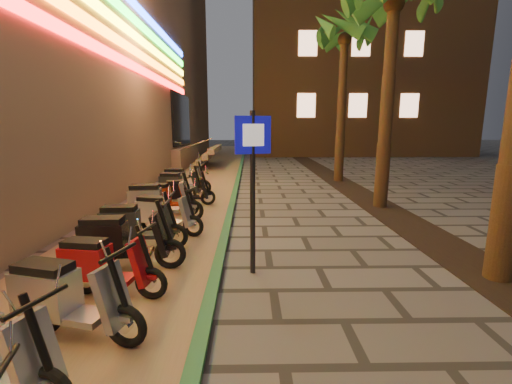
{
  "coord_description": "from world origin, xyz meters",
  "views": [
    {
      "loc": [
        -0.34,
        -3.04,
        2.39
      ],
      "look_at": [
        -0.23,
        3.19,
        1.2
      ],
      "focal_mm": 24.0,
      "sensor_mm": 36.0,
      "label": 1
    }
  ],
  "objects_px": {
    "scooter_7": "(134,225)",
    "scooter_8": "(162,213)",
    "scooter_9": "(157,201)",
    "scooter_4": "(65,297)",
    "scooter_10": "(165,197)",
    "scooter_11": "(184,192)",
    "scooter_13": "(182,180)",
    "scooter_6": "(120,240)",
    "scooter_5": "(102,265)",
    "pedestrian_sign": "(253,171)",
    "scooter_12": "(178,184)"
  },
  "relations": [
    {
      "from": "scooter_9",
      "to": "scooter_11",
      "type": "xyz_separation_m",
      "value": [
        0.34,
        1.81,
        -0.1
      ]
    },
    {
      "from": "scooter_9",
      "to": "scooter_4",
      "type": "bearing_deg",
      "value": -94.04
    },
    {
      "from": "scooter_11",
      "to": "scooter_13",
      "type": "xyz_separation_m",
      "value": [
        -0.47,
        1.98,
        0.06
      ]
    },
    {
      "from": "scooter_12",
      "to": "scooter_6",
      "type": "bearing_deg",
      "value": -79.57
    },
    {
      "from": "scooter_7",
      "to": "pedestrian_sign",
      "type": "bearing_deg",
      "value": -29.0
    },
    {
      "from": "scooter_8",
      "to": "scooter_9",
      "type": "bearing_deg",
      "value": 127.33
    },
    {
      "from": "pedestrian_sign",
      "to": "scooter_9",
      "type": "distance_m",
      "value": 4.03
    },
    {
      "from": "scooter_6",
      "to": "scooter_10",
      "type": "xyz_separation_m",
      "value": [
        -0.17,
        3.82,
        -0.05
      ]
    },
    {
      "from": "scooter_4",
      "to": "scooter_6",
      "type": "bearing_deg",
      "value": 107.37
    },
    {
      "from": "pedestrian_sign",
      "to": "scooter_11",
      "type": "relative_size",
      "value": 1.76
    },
    {
      "from": "scooter_6",
      "to": "scooter_10",
      "type": "relative_size",
      "value": 1.1
    },
    {
      "from": "scooter_7",
      "to": "scooter_8",
      "type": "bearing_deg",
      "value": 70.46
    },
    {
      "from": "scooter_10",
      "to": "scooter_11",
      "type": "distance_m",
      "value": 0.95
    },
    {
      "from": "scooter_10",
      "to": "scooter_11",
      "type": "height_order",
      "value": "scooter_10"
    },
    {
      "from": "scooter_9",
      "to": "scooter_13",
      "type": "height_order",
      "value": "scooter_9"
    },
    {
      "from": "scooter_6",
      "to": "scooter_7",
      "type": "xyz_separation_m",
      "value": [
        -0.1,
        0.96,
        -0.02
      ]
    },
    {
      "from": "scooter_11",
      "to": "scooter_9",
      "type": "bearing_deg",
      "value": -115.85
    },
    {
      "from": "scooter_5",
      "to": "scooter_13",
      "type": "distance_m",
      "value": 7.59
    },
    {
      "from": "scooter_7",
      "to": "scooter_10",
      "type": "relative_size",
      "value": 1.06
    },
    {
      "from": "scooter_5",
      "to": "scooter_12",
      "type": "xyz_separation_m",
      "value": [
        -0.31,
        6.7,
        0.03
      ]
    },
    {
      "from": "scooter_5",
      "to": "scooter_6",
      "type": "distance_m",
      "value": 0.9
    },
    {
      "from": "scooter_12",
      "to": "scooter_4",
      "type": "bearing_deg",
      "value": -79.65
    },
    {
      "from": "scooter_8",
      "to": "scooter_10",
      "type": "height_order",
      "value": "scooter_8"
    },
    {
      "from": "scooter_7",
      "to": "scooter_9",
      "type": "bearing_deg",
      "value": 88.46
    },
    {
      "from": "scooter_11",
      "to": "scooter_12",
      "type": "xyz_separation_m",
      "value": [
        -0.43,
        1.1,
        0.03
      ]
    },
    {
      "from": "scooter_5",
      "to": "scooter_10",
      "type": "distance_m",
      "value": 4.72
    },
    {
      "from": "scooter_8",
      "to": "scooter_13",
      "type": "bearing_deg",
      "value": 111.83
    },
    {
      "from": "pedestrian_sign",
      "to": "scooter_7",
      "type": "xyz_separation_m",
      "value": [
        -2.32,
        1.12,
        -1.2
      ]
    },
    {
      "from": "scooter_4",
      "to": "scooter_11",
      "type": "distance_m",
      "value": 6.58
    },
    {
      "from": "scooter_10",
      "to": "scooter_13",
      "type": "bearing_deg",
      "value": 106.04
    },
    {
      "from": "pedestrian_sign",
      "to": "scooter_9",
      "type": "xyz_separation_m",
      "value": [
        -2.38,
        3.04,
        -1.15
      ]
    },
    {
      "from": "scooter_7",
      "to": "scooter_12",
      "type": "bearing_deg",
      "value": 88.44
    },
    {
      "from": "pedestrian_sign",
      "to": "scooter_8",
      "type": "relative_size",
      "value": 1.68
    },
    {
      "from": "scooter_10",
      "to": "scooter_6",
      "type": "bearing_deg",
      "value": -73.64
    },
    {
      "from": "scooter_13",
      "to": "scooter_6",
      "type": "bearing_deg",
      "value": -83.61
    },
    {
      "from": "scooter_8",
      "to": "scooter_5",
      "type": "bearing_deg",
      "value": -76.56
    },
    {
      "from": "scooter_9",
      "to": "scooter_5",
      "type": "bearing_deg",
      "value": -93.34
    },
    {
      "from": "scooter_4",
      "to": "scooter_13",
      "type": "bearing_deg",
      "value": 107.62
    },
    {
      "from": "scooter_9",
      "to": "scooter_8",
      "type": "bearing_deg",
      "value": -75.43
    },
    {
      "from": "scooter_9",
      "to": "scooter_11",
      "type": "distance_m",
      "value": 1.85
    },
    {
      "from": "pedestrian_sign",
      "to": "scooter_7",
      "type": "relative_size",
      "value": 1.59
    },
    {
      "from": "pedestrian_sign",
      "to": "scooter_9",
      "type": "bearing_deg",
      "value": 109.72
    },
    {
      "from": "scooter_6",
      "to": "scooter_13",
      "type": "xyz_separation_m",
      "value": [
        -0.28,
        6.68,
        -0.01
      ]
    },
    {
      "from": "scooter_13",
      "to": "scooter_7",
      "type": "bearing_deg",
      "value": -84.2
    },
    {
      "from": "scooter_8",
      "to": "scooter_11",
      "type": "relative_size",
      "value": 1.05
    },
    {
      "from": "scooter_6",
      "to": "scooter_5",
      "type": "bearing_deg",
      "value": -88.82
    },
    {
      "from": "pedestrian_sign",
      "to": "scooter_11",
      "type": "height_order",
      "value": "pedestrian_sign"
    },
    {
      "from": "pedestrian_sign",
      "to": "scooter_13",
      "type": "relative_size",
      "value": 1.56
    },
    {
      "from": "scooter_5",
      "to": "scooter_11",
      "type": "bearing_deg",
      "value": 97.86
    },
    {
      "from": "scooter_8",
      "to": "scooter_11",
      "type": "bearing_deg",
      "value": 106.27
    }
  ]
}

